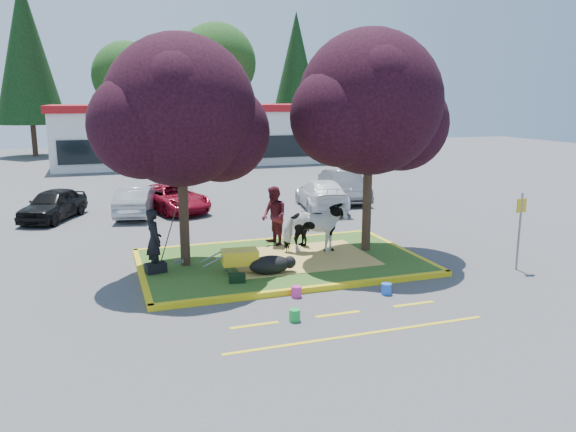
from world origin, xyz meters
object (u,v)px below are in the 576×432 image
object	(u,v)px
bucket_green	(295,315)
bucket_blue	(386,289)
bucket_pink	(296,292)
handler	(154,240)
calf	(270,265)
cow	(315,228)
wheelbarrow	(240,257)
car_black	(53,204)
sign_post	(520,223)
car_silver	(137,201)

from	to	relation	value
bucket_green	bucket_blue	distance (m)	2.93
bucket_pink	handler	bearing A→B (deg)	138.27
bucket_pink	calf	bearing A→B (deg)	97.56
bucket_blue	bucket_pink	bearing A→B (deg)	166.08
cow	wheelbarrow	world-z (taller)	cow
handler	bucket_blue	size ratio (longest dim) A/B	6.34
bucket_green	car_black	xyz separation A→B (m)	(-5.79, 13.25, 0.50)
sign_post	bucket_green	distance (m)	7.66
bucket_green	bucket_pink	distance (m)	1.55
wheelbarrow	bucket_green	bearing A→B (deg)	-78.36
sign_post	calf	bearing A→B (deg)	166.61
car_silver	cow	bearing A→B (deg)	132.86
handler	bucket_green	size ratio (longest dim) A/B	6.52
handler	bucket_green	world-z (taller)	handler
bucket_pink	bucket_blue	bearing A→B (deg)	-13.92
cow	bucket_blue	xyz separation A→B (m)	(0.53, -3.66, -0.83)
handler	car_silver	size ratio (longest dim) A/B	0.46
cow	car_silver	world-z (taller)	cow
calf	sign_post	world-z (taller)	sign_post
calf	bucket_pink	distance (m)	1.62
sign_post	bucket_pink	world-z (taller)	sign_post
wheelbarrow	bucket_green	distance (m)	3.39
calf	handler	world-z (taller)	handler
wheelbarrow	bucket_green	world-z (taller)	wheelbarrow
calf	car_black	bearing A→B (deg)	111.14
handler	car_silver	world-z (taller)	handler
bucket_blue	bucket_green	bearing A→B (deg)	-162.25
wheelbarrow	sign_post	size ratio (longest dim) A/B	0.78
handler	bucket_pink	bearing A→B (deg)	-145.31
cow	handler	size ratio (longest dim) A/B	1.10
handler	sign_post	xyz separation A→B (m)	(10.02, -2.73, 0.34)
cow	calf	size ratio (longest dim) A/B	1.67
car_silver	handler	bearing A→B (deg)	102.61
cow	wheelbarrow	distance (m)	2.97
calf	bucket_blue	world-z (taller)	calf
wheelbarrow	bucket_blue	size ratio (longest dim) A/B	6.32
sign_post	bucket_blue	world-z (taller)	sign_post
cow	car_black	distance (m)	11.86
bucket_blue	car_black	xyz separation A→B (m)	(-8.58, 12.35, 0.50)
sign_post	car_black	size ratio (longest dim) A/B	0.60
sign_post	bucket_green	world-z (taller)	sign_post
sign_post	bucket_green	xyz separation A→B (m)	(-7.40, -1.55, -1.24)
cow	bucket_blue	distance (m)	3.80
calf	car_black	world-z (taller)	car_black
bucket_green	car_black	bearing A→B (deg)	113.61
car_black	wheelbarrow	bearing A→B (deg)	-37.10
handler	car_black	size ratio (longest dim) A/B	0.48
bucket_blue	car_silver	world-z (taller)	car_silver
bucket_pink	sign_post	bearing A→B (deg)	0.84
cow	bucket_pink	world-z (taller)	cow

